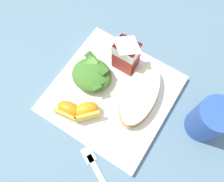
# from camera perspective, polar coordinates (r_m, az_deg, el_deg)

# --- Properties ---
(ground) EXTENTS (3.00, 3.00, 0.00)m
(ground) POSITION_cam_1_polar(r_m,az_deg,el_deg) (0.59, 0.00, -0.94)
(ground) COLOR slate
(white_plate) EXTENTS (0.28, 0.28, 0.02)m
(white_plate) POSITION_cam_1_polar(r_m,az_deg,el_deg) (0.58, 0.00, -0.66)
(white_plate) COLOR white
(white_plate) RESTS_ON ground
(cheesy_pizza_bread) EXTENTS (0.10, 0.18, 0.04)m
(cheesy_pizza_bread) POSITION_cam_1_polar(r_m,az_deg,el_deg) (0.55, 6.88, -1.02)
(cheesy_pizza_bread) COLOR #B77F42
(cheesy_pizza_bread) RESTS_ON white_plate
(green_salad_pile) EXTENTS (0.10, 0.09, 0.04)m
(green_salad_pile) POSITION_cam_1_polar(r_m,az_deg,el_deg) (0.57, -4.93, 3.96)
(green_salad_pile) COLOR #3D7028
(green_salad_pile) RESTS_ON white_plate
(milk_carton) EXTENTS (0.06, 0.05, 0.11)m
(milk_carton) POSITION_cam_1_polar(r_m,az_deg,el_deg) (0.55, 3.56, 9.33)
(milk_carton) COLOR #B7332D
(milk_carton) RESTS_ON white_plate
(orange_wedge_front) EXTENTS (0.06, 0.05, 0.04)m
(orange_wedge_front) POSITION_cam_1_polar(r_m,az_deg,el_deg) (0.55, -10.49, -4.62)
(orange_wedge_front) COLOR orange
(orange_wedge_front) RESTS_ON white_plate
(orange_wedge_middle) EXTENTS (0.07, 0.07, 0.04)m
(orange_wedge_middle) POSITION_cam_1_polar(r_m,az_deg,el_deg) (0.54, -6.29, -4.81)
(orange_wedge_middle) COLOR orange
(orange_wedge_middle) RESTS_ON white_plate
(metal_fork) EXTENTS (0.18, 0.10, 0.01)m
(metal_fork) POSITION_cam_1_polar(r_m,az_deg,el_deg) (0.55, -2.60, -20.67)
(metal_fork) COLOR silver
(metal_fork) RESTS_ON ground
(drinking_blue_cup) EXTENTS (0.08, 0.08, 0.11)m
(drinking_blue_cup) POSITION_cam_1_polar(r_m,az_deg,el_deg) (0.55, 22.66, -6.49)
(drinking_blue_cup) COLOR #284CA3
(drinking_blue_cup) RESTS_ON ground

